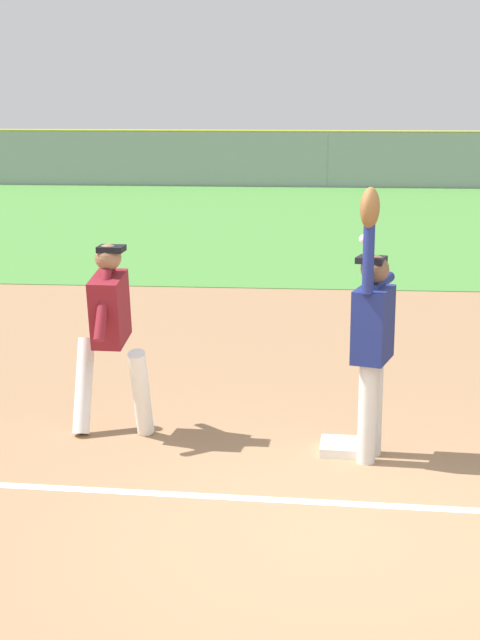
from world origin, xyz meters
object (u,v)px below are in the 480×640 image
(fielder, at_px, (372,329))
(parked_car_black, at_px, (174,158))
(baseball, at_px, (364,239))
(parked_car_silver, at_px, (331,159))
(first_base, at_px, (343,447))
(runner, at_px, (110,327))

(fielder, distance_m, parked_car_black, 26.10)
(baseball, xyz_separation_m, parked_car_silver, (-0.09, 25.57, -1.18))
(first_base, xyz_separation_m, fielder, (0.21, -0.16, 1.08))
(fielder, bearing_deg, parked_car_silver, -72.75)
(first_base, height_order, parked_car_silver, parked_car_silver)
(fielder, xyz_separation_m, baseball, (-0.09, -0.05, 0.74))
(fielder, height_order, parked_car_silver, fielder)
(baseball, bearing_deg, parked_car_black, 101.87)
(parked_car_silver, bearing_deg, parked_car_black, 177.60)
(fielder, bearing_deg, baseball, 47.30)
(baseball, distance_m, parked_car_silver, 25.60)
(first_base, height_order, baseball, baseball)
(fielder, xyz_separation_m, parked_car_black, (-5.47, 25.51, -0.45))
(runner, bearing_deg, parked_car_silver, 87.71)
(fielder, relative_size, baseball, 30.81)
(runner, bearing_deg, fielder, -7.58)
(first_base, bearing_deg, parked_car_black, 101.71)
(first_base, height_order, runner, runner)
(first_base, distance_m, runner, 2.26)
(parked_car_black, xyz_separation_m, parked_car_silver, (5.29, 0.00, 0.00))
(first_base, bearing_deg, runner, 173.37)
(first_base, xyz_separation_m, parked_car_black, (-5.26, 25.36, 0.63))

